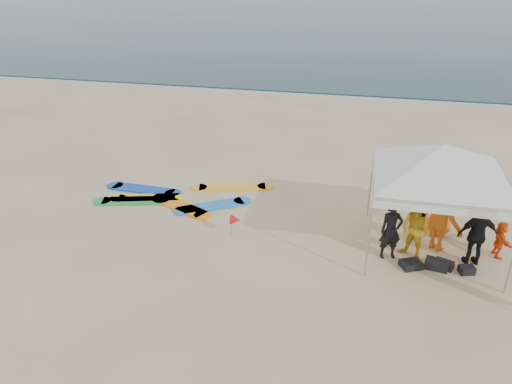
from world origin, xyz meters
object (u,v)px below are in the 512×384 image
Objects in this scene: person_orange_a at (442,217)px; canopy_tent at (445,145)px; person_black_b at (477,235)px; marker_pennant at (236,220)px; person_yellow at (415,230)px; person_black_a at (391,230)px; person_seated at (500,239)px; surfboard_spread at (176,197)px; person_orange_b at (441,202)px.

canopy_tent is (-0.26, -0.11, 2.03)m from person_orange_a.
person_orange_a reaches higher than person_black_b.
marker_pennant is at bearing 44.34° from person_orange_a.
person_yellow is 4.75m from marker_pennant.
person_black_b is at bearing -0.24° from marker_pennant.
person_black_a reaches higher than person_seated.
marker_pennant is at bearing 158.98° from person_black_a.
surfboard_spread is (-7.64, 1.41, -2.93)m from canopy_tent.
person_black_a is 1.49m from person_orange_a.
person_orange_b reaches higher than surfboard_spread.
person_seated is (2.79, 0.67, -0.29)m from person_black_a.
person_orange_b is 8.02m from surfboard_spread.
canopy_tent is at bearing 39.10° from person_orange_b.
person_black_a is 0.61m from person_yellow.
surfboard_spread is at bearing -35.56° from person_orange_b.
person_orange_b is at bearing 51.57° from person_seated.
canopy_tent is 8.30m from surfboard_spread.
person_black_b is at bearing -12.11° from surfboard_spread.
person_yellow is at bearing -15.11° from surfboard_spread.
person_black_a reaches higher than surfboard_spread.
person_black_a is 0.84× the size of person_orange_a.
person_black_b reaches higher than marker_pennant.
canopy_tent is (0.43, 0.54, 2.14)m from person_yellow.
surfboard_spread is (-7.90, 1.30, -0.91)m from person_orange_a.
person_orange_b reaches higher than person_black_a.
canopy_tent is (-1.75, -0.06, 2.47)m from person_seated.
person_black_a is at bearing 96.38° from person_seated.
canopy_tent is (1.03, 0.61, 2.18)m from person_black_a.
person_orange_a is 1.56m from person_seated.
person_black_a is at bearing -2.46° from marker_pennant.
canopy_tent reaches higher than marker_pennant.
person_orange_b is 5.67m from marker_pennant.
person_orange_a is at bearing -9.32° from surfboard_spread.
person_black_a is 0.96× the size of person_yellow.
person_seated reaches higher than marker_pennant.
person_black_b is 0.94m from person_seated.
surfboard_spread is at bearing -158.98° from person_yellow.
person_orange_b reaches higher than marker_pennant.
person_seated is 9.50m from surfboard_spread.
person_seated is 3.03m from canopy_tent.
canopy_tent reaches higher than person_orange_a.
person_orange_b is (0.06, 0.82, 0.04)m from person_orange_a.
surfboard_spread is at bearing 29.33° from person_orange_a.
person_seated is at bearing 51.45° from person_yellow.
person_orange_b reaches higher than person_orange_a.
marker_pennant is (-4.74, 0.11, -0.33)m from person_yellow.
canopy_tent reaches higher than person_yellow.
person_orange_a reaches higher than person_black_a.
person_yellow is at bearing 81.85° from person_orange_a.
marker_pennant is (-6.92, -0.49, -0.00)m from person_seated.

